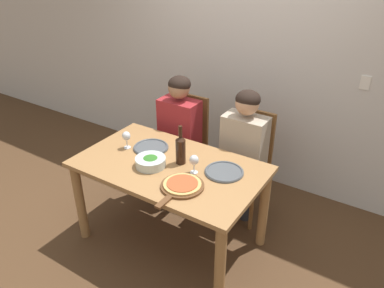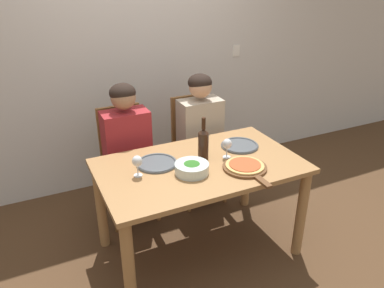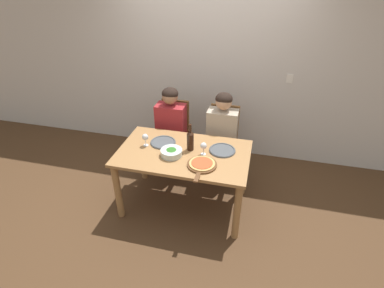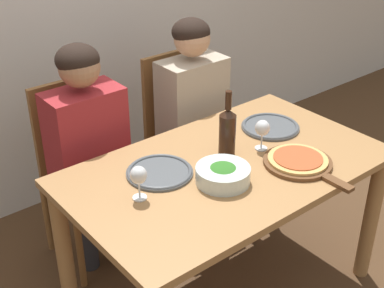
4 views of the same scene
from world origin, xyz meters
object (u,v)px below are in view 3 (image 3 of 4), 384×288
Objects in this scene: person_woman at (171,124)px; dinner_plate_right at (222,150)px; person_man at (222,130)px; chair_right at (222,140)px; pizza_on_board at (202,165)px; chair_left at (174,134)px; broccoli_bowl at (171,152)px; wine_glass_left at (145,138)px; dinner_plate_left at (163,142)px; wine_bottle at (190,140)px; wine_glass_right at (203,146)px.

dinner_plate_right is at bearing -33.86° from person_woman.
chair_right is at bearing 90.00° from person_man.
chair_left is at bearing 122.14° from pizza_on_board.
broccoli_bowl reaches higher than pizza_on_board.
person_man is 1.01m from wine_glass_left.
chair_left is 2.18× the size of pizza_on_board.
dinner_plate_left is 1.96× the size of wine_glass_left.
dinner_plate_left is at bearing 170.25° from wine_bottle.
wine_glass_left is at bearing -137.15° from chair_right.
person_woman reaches higher than wine_glass_right.
chair_left reaches higher than dinner_plate_left.
dinner_plate_right is at bearing -0.13° from dinner_plate_left.
pizza_on_board is at bearing -18.18° from wine_glass_left.
person_woman is 5.22× the size of broccoli_bowl.
wine_glass_left is at bearing -98.19° from chair_left.
wine_bottle is 0.18m from wine_glass_right.
chair_left is at bearing 81.81° from wine_glass_left.
dinner_plate_right is at bearing 63.99° from pizza_on_board.
person_woman reaches higher than wine_glass_left.
wine_glass_left is at bearing 160.55° from broccoli_bowl.
wine_glass_left is at bearing -175.42° from wine_bottle.
dinner_plate_left is 0.66× the size of pizza_on_board.
broccoli_bowl is at bearing -71.85° from person_woman.
chair_left reaches higher than broccoli_bowl.
pizza_on_board is at bearing -57.86° from chair_left.
dinner_plate_left is at bearing 179.87° from dinner_plate_right.
chair_left is 1.00× the size of chair_right.
person_man reaches higher than wine_bottle.
wine_glass_right is (0.34, 0.10, 0.07)m from broccoli_bowl.
chair_left reaches higher than dinner_plate_right.
broccoli_bowl is at bearing -52.24° from dinner_plate_left.
wine_glass_left is (-0.71, 0.23, 0.09)m from pizza_on_board.
chair_left is 1.01m from wine_glass_right.
wine_bottle reaches higher than chair_left.
person_man reaches higher than chair_left.
dinner_plate_right is (0.36, 0.06, -0.12)m from wine_bottle.
person_man is 8.18× the size of wine_glass_right.
chair_left and chair_right have the same top height.
chair_left is 0.68m from dinner_plate_left.
broccoli_bowl is at bearing -120.91° from person_man.
chair_left is 1.17m from pizza_on_board.
wine_bottle reaches higher than dinner_plate_left.
chair_right reaches higher than dinner_plate_left.
chair_right is at bearing 0.00° from chair_left.
wine_glass_right is (-0.03, 0.21, 0.09)m from pizza_on_board.
chair_left is 6.54× the size of wine_glass_right.
broccoli_bowl is 0.37m from wine_glass_left.
dinner_plate_left and dinner_plate_right have the same top height.
wine_bottle is at bearing -9.75° from dinner_plate_left.
chair_right is 2.18× the size of pizza_on_board.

